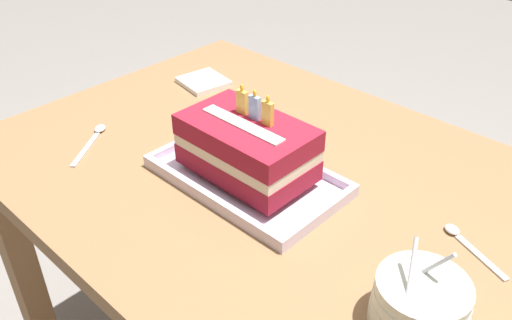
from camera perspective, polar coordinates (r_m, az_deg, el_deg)
name	(u,v)px	position (r m, az deg, el deg)	size (l,w,h in m)	color
dining_table	(264,215)	(1.10, 0.84, -5.85)	(1.07, 0.79, 0.78)	olive
foil_tray	(247,177)	(0.98, -0.94, -1.86)	(0.35, 0.20, 0.02)	silver
birthday_cake	(247,147)	(0.94, -0.97, 1.43)	(0.23, 0.14, 0.15)	maroon
bowl_stack	(420,304)	(0.75, 16.94, -14.41)	(0.13, 0.13, 0.13)	silver
serving_spoon_near_tray	(462,239)	(0.92, 20.97, -7.81)	(0.13, 0.06, 0.01)	silver
serving_spoon_by_bowls	(95,135)	(1.16, -16.66, 2.52)	(0.10, 0.13, 0.01)	silver
napkin_pile	(203,82)	(1.34, -5.59, 8.25)	(0.12, 0.12, 0.01)	white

